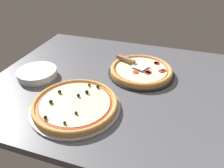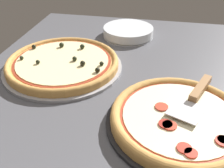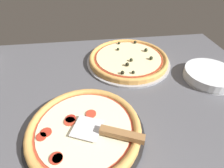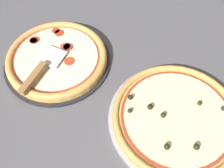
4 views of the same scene
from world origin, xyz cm
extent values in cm
cube|color=#4C4C51|center=(0.00, 0.00, -1.80)|extent=(146.77, 108.65, 3.60)
cylinder|color=black|center=(-4.03, -12.34, 0.50)|extent=(37.25, 37.25, 1.00)
cylinder|color=#C68E47|center=(-4.03, -12.34, 1.93)|extent=(35.01, 35.01, 1.86)
torus|color=#C68E47|center=(-4.03, -12.34, 2.86)|extent=(35.01, 35.01, 2.46)
cylinder|color=#A33823|center=(-4.03, -12.34, 2.94)|extent=(30.43, 30.43, 0.15)
cylinder|color=beige|center=(-4.03, -12.34, 3.06)|extent=(28.71, 28.71, 0.40)
cylinder|color=#AD2D1E|center=(-11.36, -21.47, 3.46)|extent=(3.52, 3.52, 0.40)
cylinder|color=maroon|center=(-8.23, -8.82, 3.46)|extent=(3.37, 3.37, 0.40)
cylinder|color=#B73823|center=(-8.52, -9.79, 3.46)|extent=(3.52, 3.52, 0.40)
cylinder|color=#AD2D1E|center=(-15.18, -12.97, 3.46)|extent=(3.27, 3.27, 0.40)
cylinder|color=#AD2D1E|center=(-10.98, -21.57, 3.46)|extent=(2.77, 2.77, 0.40)
cylinder|color=#AD2D1E|center=(-16.33, -14.32, 3.46)|extent=(2.89, 2.89, 0.40)
cylinder|color=#B73823|center=(-1.79, -7.63, 3.46)|extent=(3.46, 3.46, 0.40)
cylinder|color=#939399|center=(17.94, 26.78, 0.50)|extent=(40.91, 40.91, 1.00)
cylinder|color=#C68E47|center=(17.94, 26.78, 1.89)|extent=(38.45, 38.45, 1.78)
torus|color=#C68E47|center=(17.94, 26.78, 2.78)|extent=(38.45, 38.45, 1.89)
cylinder|color=maroon|center=(17.94, 26.78, 2.86)|extent=(33.42, 33.42, 0.15)
cylinder|color=beige|center=(17.94, 26.78, 2.98)|extent=(31.53, 31.53, 0.40)
sphere|color=black|center=(28.01, 22.70, 4.06)|extent=(1.76, 1.76, 1.76)
sphere|color=black|center=(27.84, 30.72, 4.07)|extent=(1.78, 1.78, 1.78)
sphere|color=black|center=(24.50, 40.29, 3.97)|extent=(1.57, 1.57, 1.57)
sphere|color=black|center=(17.05, 12.76, 3.88)|extent=(1.41, 1.41, 1.41)
sphere|color=black|center=(12.43, 13.00, 4.00)|extent=(1.64, 1.64, 1.64)
sphere|color=black|center=(15.60, 40.62, 3.86)|extent=(1.36, 1.36, 1.36)
sphere|color=black|center=(13.92, 33.87, 3.87)|extent=(1.39, 1.39, 1.39)
sphere|color=black|center=(15.66, 18.84, 4.06)|extent=(1.75, 1.75, 1.75)
sphere|color=black|center=(18.34, 22.51, 3.99)|extent=(1.61, 1.61, 1.61)
cube|color=silver|center=(-3.06, -13.63, 4.21)|extent=(10.64, 10.51, 0.24)
cube|color=olive|center=(6.63, -17.76, 5.09)|extent=(12.72, 7.08, 2.00)
cylinder|color=silver|center=(50.14, 8.73, 0.35)|extent=(21.56, 21.56, 0.70)
cylinder|color=silver|center=(50.14, 8.73, 1.05)|extent=(21.56, 21.56, 0.70)
cylinder|color=silver|center=(50.14, 8.73, 1.75)|extent=(21.56, 21.56, 0.70)
cylinder|color=silver|center=(50.14, 8.73, 2.45)|extent=(21.56, 21.56, 0.70)
cylinder|color=silver|center=(50.14, 8.73, 3.15)|extent=(21.56, 21.56, 0.70)
cylinder|color=silver|center=(50.14, 8.73, 3.85)|extent=(21.56, 21.56, 0.70)
camera|label=1|loc=(-21.88, 94.78, 63.80)|focal=35.00mm
camera|label=2|loc=(-56.63, -5.57, 45.61)|focal=42.00mm
camera|label=3|loc=(-0.21, -45.92, 47.15)|focal=28.00mm
camera|label=4|loc=(55.07, 8.55, 71.88)|focal=42.00mm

